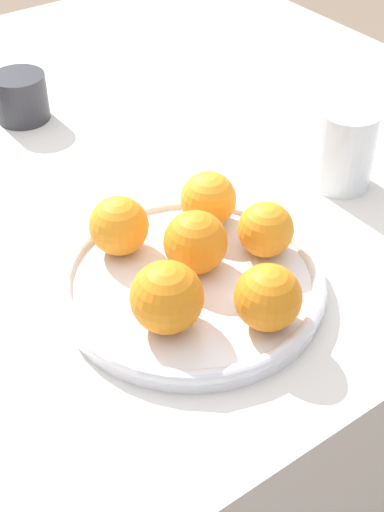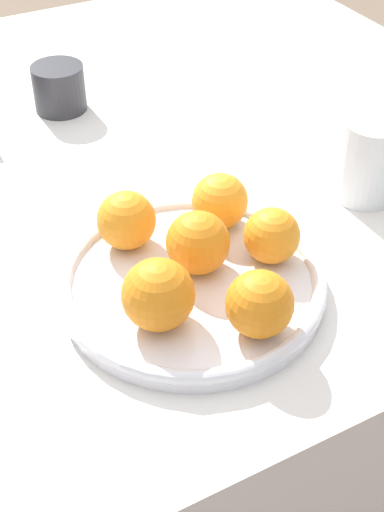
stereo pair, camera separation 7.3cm
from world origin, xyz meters
name	(u,v)px [view 1 (the left image)]	position (x,y,z in m)	size (l,w,h in m)	color
ground_plane	(73,491)	(0.00, 0.00, 0.00)	(12.00, 12.00, 0.00)	#7A6651
table	(49,367)	(0.00, 0.00, 0.37)	(1.43, 1.06, 0.74)	silver
fruit_platter	(192,283)	(0.07, -0.31, 0.75)	(0.28, 0.28, 0.03)	silver
orange_0	(195,242)	(0.08, -0.30, 0.79)	(0.07, 0.07, 0.07)	orange
orange_1	(119,226)	(0.03, -0.22, 0.79)	(0.07, 0.07, 0.07)	orange
orange_2	(268,297)	(0.09, -0.40, 0.79)	(0.07, 0.07, 0.07)	orange
orange_3	(167,297)	(0.01, -0.35, 0.79)	(0.07, 0.07, 0.07)	orange
orange_4	(208,199)	(0.14, -0.24, 0.79)	(0.06, 0.06, 0.06)	orange
orange_5	(266,229)	(0.16, -0.32, 0.78)	(0.06, 0.06, 0.06)	orange
water_glass	(345,148)	(0.34, -0.25, 0.79)	(0.08, 0.08, 0.10)	silver
cup_0	(21,97)	(0.08, 0.14, 0.77)	(0.08, 0.08, 0.07)	#333338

